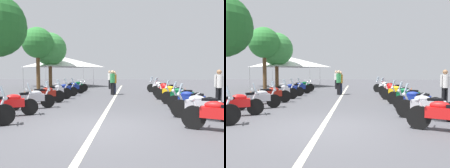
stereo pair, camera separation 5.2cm
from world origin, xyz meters
The scene contains 27 objects.
ground_plane centered at (0.00, 0.00, 0.00)m, with size 80.00×80.00×0.00m, color #4C4C51.
lane_centre_stripe centered at (6.31, 0.00, 0.00)m, with size 26.46×0.16×0.01m, color beige.
motorcycle_left_row_1 centered at (1.39, 3.37, 0.46)m, with size 1.12×1.88×1.19m.
motorcycle_left_row_2 centered at (3.02, 3.24, 0.46)m, with size 1.29×1.72×1.19m.
motorcycle_left_row_3 centered at (4.72, 3.34, 0.47)m, with size 1.37×1.82×1.21m.
motorcycle_left_row_4 centered at (6.37, 3.37, 0.47)m, with size 1.07×1.85×1.22m.
motorcycle_left_row_5 centered at (7.93, 3.43, 0.46)m, with size 1.07×1.98×1.20m.
motorcycle_left_row_6 centered at (9.59, 3.22, 0.46)m, with size 1.39×1.73×1.00m.
motorcycle_left_row_7 centered at (11.18, 3.31, 0.46)m, with size 1.22×1.79×1.00m.
motorcycle_right_row_0 centered at (-0.18, -3.37, 0.46)m, with size 1.03×1.96×1.01m.
motorcycle_right_row_1 centered at (1.41, -3.35, 0.47)m, with size 0.99×2.00×1.21m.
motorcycle_right_row_2 centered at (3.13, -3.45, 0.46)m, with size 0.96×1.91×1.19m.
motorcycle_right_row_3 centered at (4.75, -3.44, 0.46)m, with size 0.95×1.97×1.21m.
motorcycle_right_row_4 centered at (6.35, -3.32, 0.45)m, with size 1.21×1.94×0.99m.
motorcycle_right_row_5 centered at (8.05, -3.36, 0.44)m, with size 0.96×1.93×0.98m.
motorcycle_right_row_6 centered at (9.56, -3.43, 0.46)m, with size 1.23×1.87×1.19m.
motorcycle_right_row_7 centered at (11.19, -3.22, 0.47)m, with size 1.07×1.91×1.22m.
traffic_cone_0 centered at (4.92, 4.48, 0.29)m, with size 0.36×0.36×0.61m.
traffic_cone_1 centered at (6.36, 4.74, 0.29)m, with size 0.36×0.36×0.61m.
traffic_cone_2 centered at (8.27, -4.44, 0.29)m, with size 0.36×0.36×0.61m.
bystander_1 centered at (9.20, 0.25, 1.00)m, with size 0.44×0.36×1.70m.
bystander_2 centered at (4.72, -5.17, 1.00)m, with size 0.32×0.49×1.71m.
bystander_3 centered at (14.40, 0.92, 1.00)m, with size 0.50×0.32×1.70m.
bystander_4 centered at (9.41, 0.14, 0.96)m, with size 0.48×0.32×1.64m.
roadside_tree_0 centered at (12.67, 6.98, 4.06)m, with size 2.64×2.64×5.42m.
roadside_tree_1 centered at (14.14, 6.43, 3.67)m, with size 3.02×3.02×5.20m.
event_tent centered at (17.48, 6.34, 2.65)m, with size 6.52×6.52×3.20m.
Camera 2 is at (-6.34, -1.00, 1.62)m, focal length 36.22 mm.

